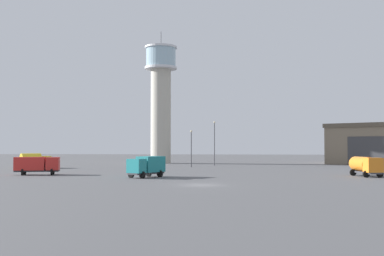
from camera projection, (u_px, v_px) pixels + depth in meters
name	position (u px, v px, depth m)	size (l,w,h in m)	color
ground_plane	(201.00, 185.00, 55.03)	(400.00, 400.00, 0.00)	#545456
control_tower	(161.00, 95.00, 124.77)	(8.45, 8.45, 34.69)	#B2AD9E
truck_fuel_tanker_yellow	(35.00, 160.00, 96.26)	(5.85, 5.68, 3.04)	#38383D
truck_fuel_tanker_orange	(365.00, 165.00, 70.36)	(3.88, 7.00, 2.90)	#38383D
truck_box_teal	(147.00, 166.00, 68.25)	(4.97, 6.21, 3.00)	#38383D
truck_box_red	(37.00, 164.00, 74.31)	(7.07, 4.19, 2.79)	#38383D
light_post_west	(214.00, 140.00, 109.95)	(0.44, 0.44, 10.25)	#38383D
light_post_east	(191.00, 145.00, 101.85)	(0.44, 0.44, 7.90)	#38383D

